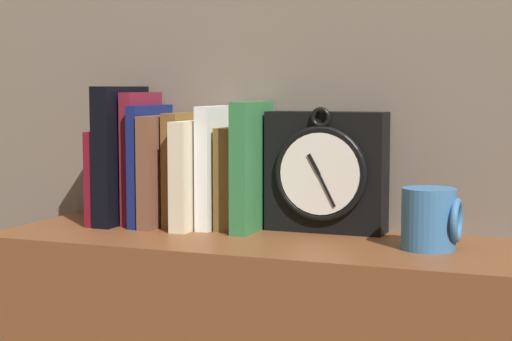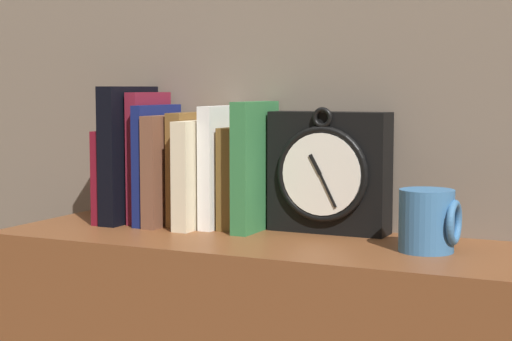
{
  "view_description": "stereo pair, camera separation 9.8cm",
  "coord_description": "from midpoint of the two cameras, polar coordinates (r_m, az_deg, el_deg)",
  "views": [
    {
      "loc": [
        0.52,
        -1.33,
        1.03
      ],
      "look_at": [
        0.0,
        0.0,
        0.89
      ],
      "focal_mm": 60.0,
      "sensor_mm": 36.0,
      "label": 1
    },
    {
      "loc": [
        0.61,
        -1.29,
        1.03
      ],
      "look_at": [
        0.0,
        0.0,
        0.89
      ],
      "focal_mm": 60.0,
      "sensor_mm": 36.0,
      "label": 2
    }
  ],
  "objects": [
    {
      "name": "clock",
      "position": [
        1.5,
        2.81,
        -0.1
      ],
      "size": [
        0.21,
        0.08,
        0.22
      ],
      "color": "black",
      "rests_on": "bookshelf"
    },
    {
      "name": "book_slot0_maroon",
      "position": [
        1.65,
        -11.4,
        -0.38
      ],
      "size": [
        0.02,
        0.15,
        0.17
      ],
      "color": "maroon",
      "rests_on": "bookshelf"
    },
    {
      "name": "book_slot1_black",
      "position": [
        1.63,
        -10.69,
        1.01
      ],
      "size": [
        0.03,
        0.16,
        0.26
      ],
      "color": "black",
      "rests_on": "bookshelf"
    },
    {
      "name": "book_slot2_maroon",
      "position": [
        1.63,
        -9.36,
        0.83
      ],
      "size": [
        0.02,
        0.13,
        0.25
      ],
      "color": "maroon",
      "rests_on": "bookshelf"
    },
    {
      "name": "book_slot3_navy",
      "position": [
        1.61,
        -8.79,
        0.36
      ],
      "size": [
        0.02,
        0.15,
        0.22
      ],
      "color": "navy",
      "rests_on": "bookshelf"
    },
    {
      "name": "book_slot4_brown",
      "position": [
        1.59,
        -8.02,
        -0.0
      ],
      "size": [
        0.03,
        0.15,
        0.2
      ],
      "color": "brown",
      "rests_on": "bookshelf"
    },
    {
      "name": "book_slot5_brown",
      "position": [
        1.59,
        -6.66,
        0.09
      ],
      "size": [
        0.03,
        0.12,
        0.21
      ],
      "color": "brown",
      "rests_on": "bookshelf"
    },
    {
      "name": "book_slot6_cream",
      "position": [
        1.56,
        -5.9,
        -0.25
      ],
      "size": [
        0.03,
        0.15,
        0.2
      ],
      "color": "beige",
      "rests_on": "bookshelf"
    },
    {
      "name": "book_slot7_white",
      "position": [
        1.56,
        -4.56,
        0.23
      ],
      "size": [
        0.03,
        0.12,
        0.22
      ],
      "color": "white",
      "rests_on": "bookshelf"
    },
    {
      "name": "book_slot8_brown",
      "position": [
        1.55,
        -3.21,
        -0.5
      ],
      "size": [
        0.04,
        0.11,
        0.18
      ],
      "color": "brown",
      "rests_on": "bookshelf"
    },
    {
      "name": "book_slot9_green",
      "position": [
        1.52,
        -2.12,
        0.27
      ],
      "size": [
        0.03,
        0.14,
        0.23
      ],
      "color": "#2F733E",
      "rests_on": "bookshelf"
    },
    {
      "name": "mug",
      "position": [
        1.36,
        9.58,
        -3.21
      ],
      "size": [
        0.09,
        0.09,
        0.1
      ],
      "color": "teal",
      "rests_on": "bookshelf"
    }
  ]
}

